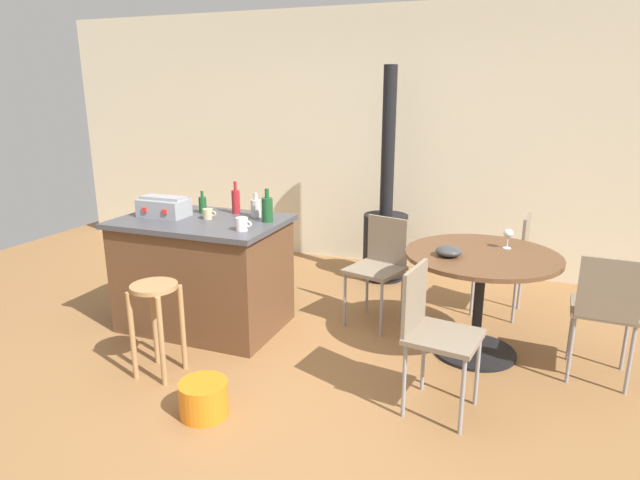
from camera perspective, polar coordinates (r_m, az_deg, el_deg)
ground_plane at (r=3.75m, az=-4.43°, el=-14.36°), size 8.80×8.80×0.00m
back_wall at (r=5.89m, az=7.07°, el=10.41°), size 8.00×0.10×2.70m
kitchen_island at (r=4.45m, az=-12.13°, el=-3.39°), size 1.29×0.86×0.89m
wooden_stool at (r=3.77m, az=-16.88°, el=-7.14°), size 0.31×0.31×0.64m
dining_table at (r=4.00m, az=16.55°, el=-3.80°), size 1.07×1.07×0.77m
folding_chair_near at (r=3.94m, az=27.84°, el=-6.23°), size 0.42×0.42×0.88m
folding_chair_far at (r=4.82m, az=19.23°, el=-1.51°), size 0.44×0.44×0.88m
folding_chair_left at (r=4.43m, az=6.26°, el=-2.33°), size 0.49×0.49×0.87m
folding_chair_right at (r=3.27m, az=11.79°, el=-8.98°), size 0.45×0.45×0.88m
wood_stove at (r=5.46m, az=6.89°, el=1.00°), size 0.44×0.45×2.09m
toolbox at (r=4.48m, az=-16.11°, el=3.37°), size 0.38×0.24×0.16m
bottle_0 at (r=4.53m, az=-12.25°, el=3.69°), size 0.06×0.06×0.18m
bottle_1 at (r=4.46m, az=-8.86°, el=4.08°), size 0.07×0.07×0.26m
bottle_2 at (r=4.31m, az=-6.76°, el=3.40°), size 0.08×0.08×0.19m
bottle_3 at (r=4.14m, az=-5.57°, el=3.27°), size 0.08×0.08×0.26m
cup_0 at (r=4.31m, az=-11.70°, el=2.71°), size 0.11×0.08×0.08m
cup_1 at (r=3.91m, az=-8.20°, el=1.67°), size 0.12×0.09×0.09m
cup_2 at (r=4.74m, az=-14.81°, el=3.71°), size 0.12×0.08×0.09m
wine_glass at (r=4.10m, az=19.21°, el=0.59°), size 0.07×0.07×0.14m
serving_bowl at (r=3.81m, az=13.40°, el=-1.15°), size 0.18×0.18×0.07m
plastic_bucket at (r=3.41m, az=-12.15°, el=-16.00°), size 0.29×0.29×0.21m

